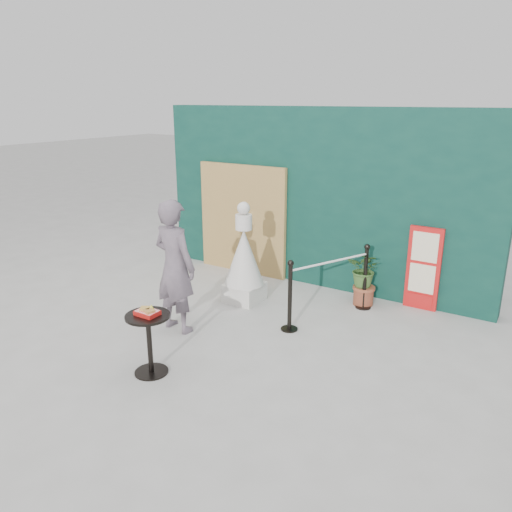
# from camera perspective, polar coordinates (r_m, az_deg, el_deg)

# --- Properties ---
(ground) EXTENTS (60.00, 60.00, 0.00)m
(ground) POSITION_cam_1_polar(r_m,az_deg,el_deg) (6.51, -5.77, -11.15)
(ground) COLOR #ADAAA5
(ground) RESTS_ON ground
(back_wall) EXTENTS (6.00, 0.30, 3.00)m
(back_wall) POSITION_cam_1_polar(r_m,az_deg,el_deg) (8.56, 7.05, 6.54)
(back_wall) COLOR #0A2F29
(back_wall) RESTS_ON ground
(bamboo_fence) EXTENTS (1.80, 0.08, 2.00)m
(bamboo_fence) POSITION_cam_1_polar(r_m,az_deg,el_deg) (9.17, -1.57, 4.20)
(bamboo_fence) COLOR tan
(bamboo_fence) RESTS_ON ground
(woman) EXTENTS (0.71, 0.50, 1.86)m
(woman) POSITION_cam_1_polar(r_m,az_deg,el_deg) (6.89, -9.26, -1.18)
(woman) COLOR slate
(woman) RESTS_ON ground
(menu_board) EXTENTS (0.50, 0.07, 1.30)m
(menu_board) POSITION_cam_1_polar(r_m,az_deg,el_deg) (7.99, 18.57, -1.39)
(menu_board) COLOR red
(menu_board) RESTS_ON ground
(statue) EXTENTS (0.63, 0.63, 1.62)m
(statue) POSITION_cam_1_polar(r_m,az_deg,el_deg) (7.86, -1.38, -0.65)
(statue) COLOR silver
(statue) RESTS_ON ground
(cafe_table) EXTENTS (0.52, 0.52, 0.75)m
(cafe_table) POSITION_cam_1_polar(r_m,az_deg,el_deg) (6.00, -12.14, -8.79)
(cafe_table) COLOR black
(cafe_table) RESTS_ON ground
(food_basket) EXTENTS (0.26, 0.19, 0.11)m
(food_basket) POSITION_cam_1_polar(r_m,az_deg,el_deg) (5.88, -12.29, -6.25)
(food_basket) COLOR red
(food_basket) RESTS_ON cafe_table
(planter) EXTENTS (0.51, 0.45, 0.87)m
(planter) POSITION_cam_1_polar(r_m,az_deg,el_deg) (7.94, 12.34, -2.06)
(planter) COLOR brown
(planter) RESTS_ON ground
(stanchion_barrier) EXTENTS (0.84, 1.54, 1.03)m
(stanchion_barrier) POSITION_cam_1_polar(r_m,az_deg,el_deg) (7.36, 8.38, -3.52)
(stanchion_barrier) COLOR black
(stanchion_barrier) RESTS_ON ground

